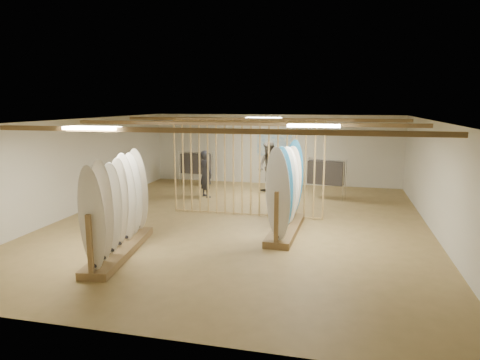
% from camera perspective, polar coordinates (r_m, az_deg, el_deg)
% --- Properties ---
extents(floor, '(12.00, 12.00, 0.00)m').
position_cam_1_polar(floor, '(11.87, 0.00, -5.71)').
color(floor, '#9F834D').
rests_on(floor, ground).
extents(ceiling, '(12.00, 12.00, 0.00)m').
position_cam_1_polar(ceiling, '(11.42, 0.00, 7.93)').
color(ceiling, gray).
rests_on(ceiling, ground).
extents(wall_back, '(12.00, 0.00, 12.00)m').
position_cam_1_polar(wall_back, '(17.40, 4.60, 4.07)').
color(wall_back, beige).
rests_on(wall_back, ground).
extents(wall_front, '(12.00, 0.00, 12.00)m').
position_cam_1_polar(wall_front, '(6.04, -13.47, -8.02)').
color(wall_front, beige).
rests_on(wall_front, ground).
extents(wall_left, '(0.00, 12.00, 12.00)m').
position_cam_1_polar(wall_left, '(13.61, -20.95, 1.70)').
color(wall_left, beige).
rests_on(wall_left, ground).
extents(wall_right, '(0.00, 12.00, 12.00)m').
position_cam_1_polar(wall_right, '(11.50, 25.03, -0.05)').
color(wall_right, beige).
rests_on(wall_right, ground).
extents(ceiling_slats, '(9.50, 6.12, 0.10)m').
position_cam_1_polar(ceiling_slats, '(11.42, 0.00, 7.52)').
color(ceiling_slats, olive).
rests_on(ceiling_slats, ground).
extents(light_panels, '(1.20, 0.35, 0.06)m').
position_cam_1_polar(light_panels, '(11.42, 0.00, 7.63)').
color(light_panels, white).
rests_on(light_panels, ground).
extents(bamboo_partition, '(4.45, 0.05, 2.78)m').
position_cam_1_polar(bamboo_partition, '(12.33, 0.86, 1.56)').
color(bamboo_partition, tan).
rests_on(bamboo_partition, ground).
extents(poster, '(1.40, 0.03, 0.90)m').
position_cam_1_polar(poster, '(17.36, 4.60, 4.72)').
color(poster, '#3574BC').
rests_on(poster, ground).
extents(rack_left, '(1.03, 3.09, 2.12)m').
position_cam_1_polar(rack_left, '(9.67, -15.88, -5.34)').
color(rack_left, olive).
rests_on(rack_left, floor).
extents(rack_right, '(0.71, 2.78, 2.22)m').
position_cam_1_polar(rack_right, '(10.86, 6.18, -3.13)').
color(rack_right, olive).
rests_on(rack_right, floor).
extents(clothing_rack_a, '(1.28, 0.45, 1.37)m').
position_cam_1_polar(clothing_rack_a, '(16.99, -5.91, 2.18)').
color(clothing_rack_a, silver).
rests_on(clothing_rack_a, floor).
extents(clothing_rack_b, '(1.27, 0.62, 1.40)m').
position_cam_1_polar(clothing_rack_b, '(14.86, 11.37, 0.95)').
color(clothing_rack_b, silver).
rests_on(clothing_rack_b, floor).
extents(shopper_a, '(0.81, 0.79, 1.86)m').
position_cam_1_polar(shopper_a, '(14.93, -4.59, 1.24)').
color(shopper_a, '#292A32').
rests_on(shopper_a, floor).
extents(shopper_b, '(1.30, 1.29, 2.14)m').
position_cam_1_polar(shopper_b, '(15.49, 3.89, 2.08)').
color(shopper_b, '#342F28').
rests_on(shopper_b, floor).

